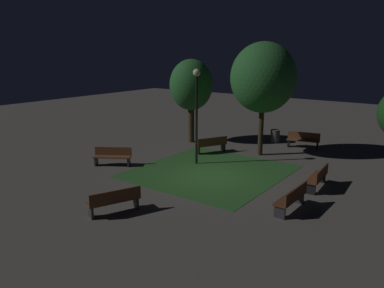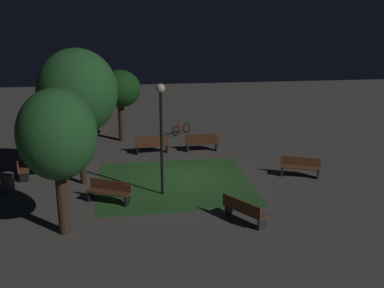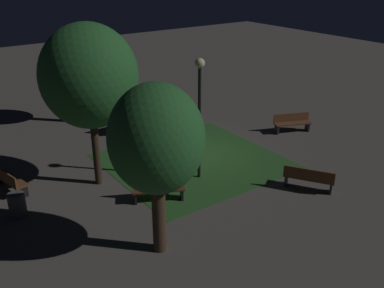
% 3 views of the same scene
% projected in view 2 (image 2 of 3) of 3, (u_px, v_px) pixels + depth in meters
% --- Properties ---
extents(ground_plane, '(60.00, 60.00, 0.00)m').
position_uv_depth(ground_plane, '(188.00, 178.00, 20.50)').
color(ground_plane, '#56514C').
extents(grass_lawn, '(6.68, 6.37, 0.01)m').
position_uv_depth(grass_lawn, '(175.00, 183.00, 19.97)').
color(grass_lawn, '#2D6028').
rests_on(grass_lawn, ground).
extents(bench_corner, '(1.81, 0.52, 0.88)m').
position_uv_depth(bench_corner, '(202.00, 142.00, 24.65)').
color(bench_corner, '#512D19').
rests_on(bench_corner, ground).
extents(bench_path_side, '(1.83, 0.61, 0.88)m').
position_uv_depth(bench_path_side, '(152.00, 144.00, 24.25)').
color(bench_path_side, brown).
rests_on(bench_path_side, ground).
extents(bench_by_lamp, '(1.82, 1.24, 0.88)m').
position_uv_depth(bench_by_lamp, '(109.00, 191.00, 17.75)').
color(bench_by_lamp, brown).
rests_on(bench_by_lamp, ground).
extents(bench_front_left, '(1.85, 1.13, 0.88)m').
position_uv_depth(bench_front_left, '(300.00, 166.00, 20.65)').
color(bench_front_left, brown).
rests_on(bench_front_left, ground).
extents(bench_back_row, '(1.36, 1.78, 0.88)m').
position_uv_depth(bench_back_row, '(244.00, 210.00, 16.00)').
color(bench_back_row, brown).
rests_on(bench_back_row, ground).
extents(bench_near_trees, '(0.85, 1.86, 0.88)m').
position_uv_depth(bench_near_trees, '(21.00, 167.00, 20.62)').
color(bench_near_trees, brown).
rests_on(bench_near_trees, ground).
extents(tree_lawn_side, '(2.56, 2.56, 4.97)m').
position_uv_depth(tree_lawn_side, '(57.00, 136.00, 14.43)').
color(tree_lawn_side, '#423021').
rests_on(tree_lawn_side, ground).
extents(tree_tall_center, '(3.35, 3.35, 5.89)m').
position_uv_depth(tree_tall_center, '(78.00, 92.00, 18.81)').
color(tree_tall_center, '#38281C').
rests_on(tree_tall_center, ground).
extents(tree_near_wall, '(2.36, 2.36, 4.18)m').
position_uv_depth(tree_near_wall, '(120.00, 90.00, 25.95)').
color(tree_near_wall, '#423021').
rests_on(tree_near_wall, ground).
extents(lamp_post_near_wall, '(0.36, 0.36, 4.60)m').
position_uv_depth(lamp_post_near_wall, '(161.00, 121.00, 17.85)').
color(lamp_post_near_wall, black).
rests_on(lamp_post_near_wall, ground).
extents(trash_bin, '(0.55, 0.55, 0.79)m').
position_uv_depth(trash_bin, '(7.00, 183.00, 18.87)').
color(trash_bin, '#4C4C4C').
rests_on(trash_bin, ground).
extents(bicycle, '(1.29, 1.11, 0.93)m').
position_uv_depth(bicycle, '(181.00, 129.00, 28.08)').
color(bicycle, black).
rests_on(bicycle, ground).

